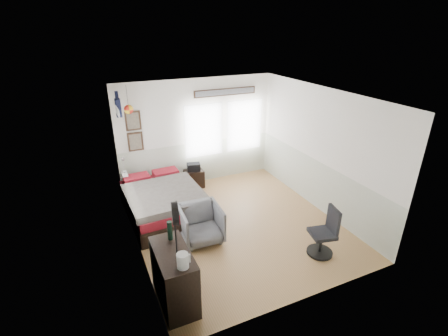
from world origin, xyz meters
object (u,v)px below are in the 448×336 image
(bed, at_px, (163,202))
(task_chair, at_px, (325,236))
(nightstand, at_px, (194,179))
(armchair, at_px, (201,224))
(dresser, at_px, (174,277))

(bed, height_order, task_chair, task_chair)
(bed, distance_m, nightstand, 1.47)
(bed, height_order, nightstand, bed)
(armchair, distance_m, nightstand, 2.27)
(dresser, relative_size, task_chair, 1.07)
(armchair, xyz_separation_m, nightstand, (0.62, 2.18, -0.13))
(armchair, relative_size, task_chair, 0.84)
(nightstand, bearing_deg, task_chair, -69.02)
(dresser, relative_size, nightstand, 2.17)
(bed, xyz_separation_m, task_chair, (2.33, -2.48, 0.05))
(task_chair, bearing_deg, bed, 145.44)
(bed, relative_size, armchair, 2.73)
(armchair, distance_m, task_chair, 2.29)
(bed, distance_m, dresser, 2.49)
(dresser, bearing_deg, task_chair, -0.53)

